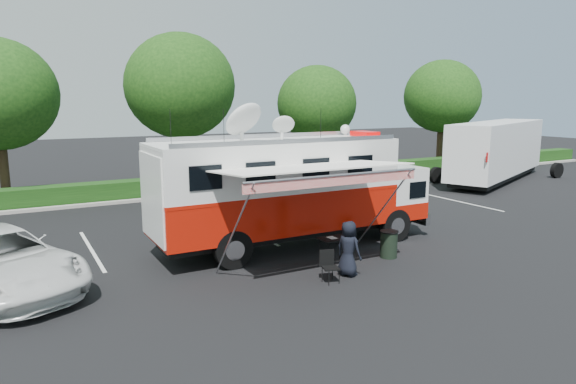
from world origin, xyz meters
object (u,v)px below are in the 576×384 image
trash_bin (389,244)px  semi_trailer (497,150)px  command_truck (293,189)px  folding_table (334,239)px

trash_bin → semi_trailer: semi_trailer is taller
command_truck → semi_trailer: size_ratio=0.83×
folding_table → trash_bin: (1.89, -0.45, -0.31)m
command_truck → semi_trailer: command_truck is taller
command_truck → trash_bin: (2.18, -2.68, -1.64)m
command_truck → semi_trailer: bearing=19.9°
folding_table → semi_trailer: bearing=25.9°
folding_table → trash_bin: size_ratio=1.06×
semi_trailer → trash_bin: bearing=-150.4°
command_truck → trash_bin: bearing=-50.9°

